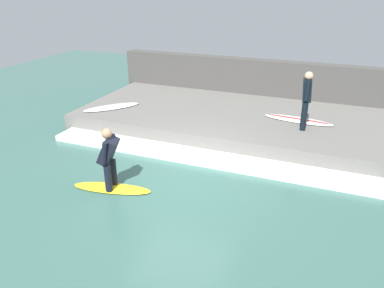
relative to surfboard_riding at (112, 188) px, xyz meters
name	(u,v)px	position (x,y,z in m)	size (l,w,h in m)	color
ground_plane	(182,181)	(0.94, -1.35, -0.03)	(28.00, 28.00, 0.00)	#386056
concrete_ledge	(228,120)	(4.79, -1.35, 0.24)	(4.40, 9.46, 0.53)	#66635E
back_wall	(247,83)	(7.24, -1.35, 0.87)	(0.50, 9.93, 1.79)	#474442
wave_foam_crest	(200,157)	(2.20, -1.35, 0.05)	(0.77, 8.98, 0.15)	white
surfboard_riding	(112,188)	(0.00, 0.00, 0.00)	(0.82, 1.92, 0.06)	yellow
surfer_riding	(109,156)	(0.00, 0.00, 0.83)	(0.56, 0.53, 1.45)	black
surfer_waiting_near	(306,97)	(4.19, -3.75, 1.42)	(0.56, 0.31, 1.64)	black
surfboard_waiting_near	(298,120)	(4.77, -3.56, 0.53)	(0.76, 2.11, 0.07)	white
surfboard_spare	(112,107)	(3.75, 2.37, 0.53)	(1.79, 1.65, 0.06)	silver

